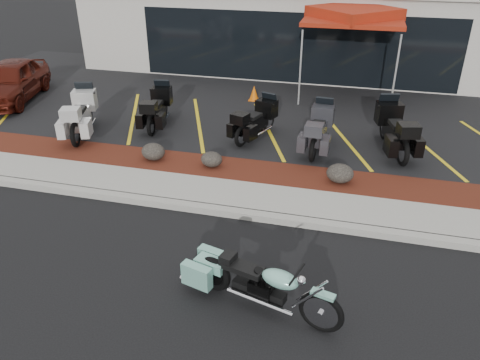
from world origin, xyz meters
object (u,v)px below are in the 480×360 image
(parked_car, at_px, (10,81))
(popup_canopy, at_px, (354,16))
(touring_white, at_px, (86,104))
(traffic_cone, at_px, (254,93))
(hero_cruiser, at_px, (322,307))

(parked_car, distance_m, popup_canopy, 11.99)
(parked_car, height_order, popup_canopy, popup_canopy)
(touring_white, xyz_separation_m, traffic_cone, (4.39, 3.54, -0.41))
(touring_white, distance_m, parked_car, 4.06)
(hero_cruiser, relative_size, popup_canopy, 0.71)
(parked_car, xyz_separation_m, popup_canopy, (11.27, 3.54, 2.06))
(parked_car, bearing_deg, popup_canopy, 2.34)
(hero_cruiser, xyz_separation_m, parked_car, (-11.52, 8.01, 0.36))
(touring_white, distance_m, traffic_cone, 5.65)
(traffic_cone, xyz_separation_m, popup_canopy, (3.09, 1.45, 2.49))
(hero_cruiser, distance_m, traffic_cone, 10.64)
(hero_cruiser, bearing_deg, touring_white, 154.92)
(touring_white, height_order, traffic_cone, touring_white)
(traffic_cone, relative_size, popup_canopy, 0.14)
(hero_cruiser, relative_size, traffic_cone, 5.25)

